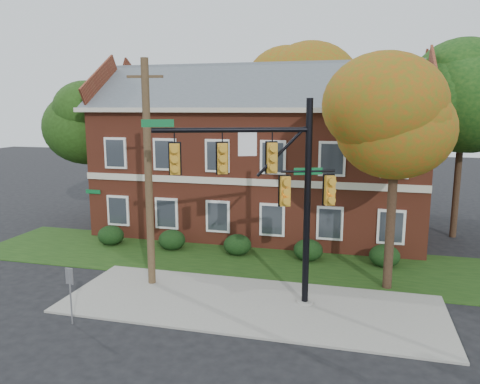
% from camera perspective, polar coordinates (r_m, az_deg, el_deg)
% --- Properties ---
extents(ground, '(120.00, 120.00, 0.00)m').
position_cam_1_polar(ground, '(17.00, 0.45, -14.94)').
color(ground, black).
rests_on(ground, ground).
extents(sidewalk, '(14.00, 5.00, 0.08)m').
position_cam_1_polar(sidewalk, '(17.87, 1.25, -13.50)').
color(sidewalk, gray).
rests_on(sidewalk, ground).
extents(grass_strip, '(30.00, 6.00, 0.04)m').
position_cam_1_polar(grass_strip, '(22.45, 4.22, -8.53)').
color(grass_strip, '#193811').
rests_on(grass_strip, ground).
extents(apartment_building, '(18.80, 8.80, 9.74)m').
position_cam_1_polar(apartment_building, '(27.57, 2.49, 5.56)').
color(apartment_building, brown).
rests_on(apartment_building, ground).
extents(hedge_far_left, '(1.40, 1.26, 1.05)m').
position_cam_1_polar(hedge_far_left, '(25.98, -15.47, -5.10)').
color(hedge_far_left, black).
rests_on(hedge_far_left, ground).
extents(hedge_left, '(1.40, 1.26, 1.05)m').
position_cam_1_polar(hedge_left, '(24.45, -8.30, -5.79)').
color(hedge_left, black).
rests_on(hedge_left, ground).
extents(hedge_center, '(1.40, 1.26, 1.05)m').
position_cam_1_polar(hedge_center, '(23.36, -0.31, -6.45)').
color(hedge_center, black).
rests_on(hedge_center, ground).
extents(hedge_right, '(1.40, 1.26, 1.05)m').
position_cam_1_polar(hedge_right, '(22.75, 8.31, -7.02)').
color(hedge_right, black).
rests_on(hedge_right, ground).
extents(hedge_far_right, '(1.40, 1.26, 1.05)m').
position_cam_1_polar(hedge_far_right, '(22.67, 17.20, -7.44)').
color(hedge_far_right, black).
rests_on(hedge_far_right, ground).
extents(tree_near_right, '(4.50, 4.25, 8.58)m').
position_cam_1_polar(tree_near_right, '(18.85, 19.25, 7.96)').
color(tree_near_right, black).
rests_on(tree_near_right, ground).
extents(tree_left_rear, '(5.40, 5.10, 8.88)m').
position_cam_1_polar(tree_left_rear, '(30.05, -16.64, 8.77)').
color(tree_left_rear, black).
rests_on(tree_left_rear, ground).
extents(tree_right_rear, '(6.30, 5.95, 10.62)m').
position_cam_1_polar(tree_right_rear, '(28.30, 26.42, 11.00)').
color(tree_right_rear, black).
rests_on(tree_right_rear, ground).
extents(tree_far_rear, '(6.84, 6.46, 11.52)m').
position_cam_1_polar(tree_far_rear, '(35.03, 7.50, 12.79)').
color(tree_far_rear, black).
rests_on(tree_far_rear, ground).
extents(traffic_signal, '(6.39, 2.61, 7.57)m').
position_cam_1_polar(traffic_signal, '(16.42, 3.68, 1.32)').
color(traffic_signal, gray).
rests_on(traffic_signal, ground).
extents(utility_pole, '(1.42, 0.35, 9.12)m').
position_cam_1_polar(utility_pole, '(18.97, -11.11, 2.14)').
color(utility_pole, '#473621').
rests_on(utility_pole, ground).
extents(sign_post, '(0.29, 0.07, 1.98)m').
position_cam_1_polar(sign_post, '(16.94, -20.02, -10.75)').
color(sign_post, slate).
rests_on(sign_post, ground).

